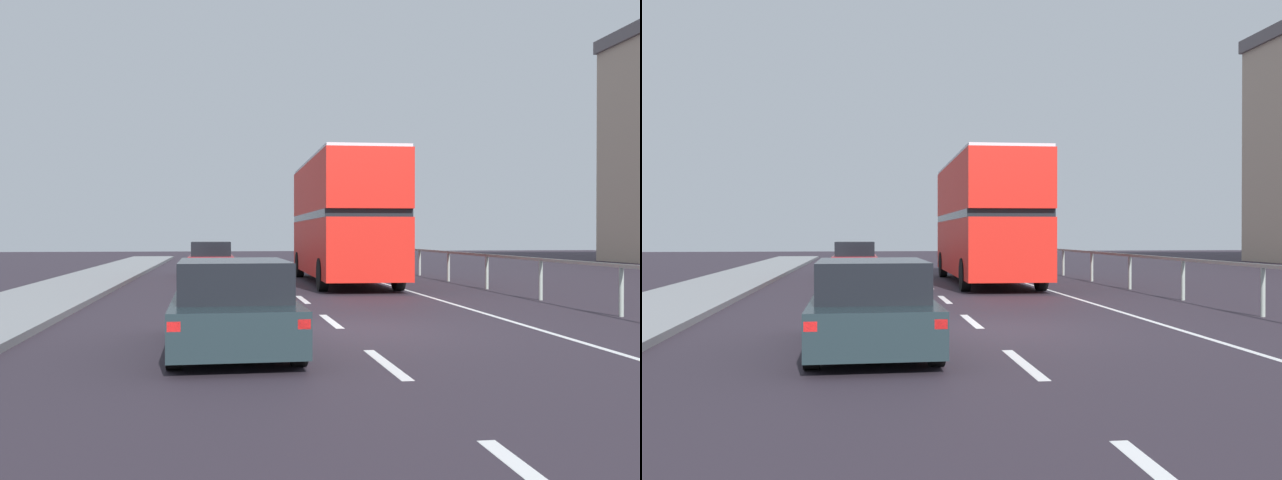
{
  "view_description": "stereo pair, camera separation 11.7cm",
  "coord_description": "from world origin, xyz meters",
  "views": [
    {
      "loc": [
        -2.22,
        -12.76,
        1.73
      ],
      "look_at": [
        0.46,
        6.19,
        1.57
      ],
      "focal_mm": 40.81,
      "sensor_mm": 36.0,
      "label": 1
    },
    {
      "loc": [
        -2.11,
        -12.78,
        1.73
      ],
      "look_at": [
        0.46,
        6.19,
        1.57
      ],
      "focal_mm": 40.81,
      "sensor_mm": 36.0,
      "label": 2
    }
  ],
  "objects": [
    {
      "name": "sedan_car_ahead",
      "position": [
        -2.48,
        17.54,
        0.68
      ],
      "size": [
        1.85,
        4.3,
        1.41
      ],
      "rotation": [
        0.0,
        0.0,
        0.01
      ],
      "color": "maroon",
      "rests_on": "ground"
    },
    {
      "name": "hatchback_car_near",
      "position": [
        -2.0,
        -1.86,
        0.65
      ],
      "size": [
        1.87,
        4.51,
        1.34
      ],
      "rotation": [
        0.0,
        0.0,
        0.02
      ],
      "color": "#1C2A2F",
      "rests_on": "ground"
    },
    {
      "name": "lane_paint_markings",
      "position": [
        2.12,
        8.83,
        0.0
      ],
      "size": [
        3.67,
        46.0,
        0.01
      ],
      "color": "silver",
      "rests_on": "ground"
    },
    {
      "name": "ground_plane",
      "position": [
        0.0,
        0.0,
        -0.05
      ],
      "size": [
        74.83,
        120.0,
        0.1
      ],
      "primitive_type": "cube",
      "color": "#2C252E"
    },
    {
      "name": "double_decker_bus_red",
      "position": [
        2.14,
        12.37,
        2.3
      ],
      "size": [
        2.75,
        10.31,
        4.3
      ],
      "rotation": [
        0.0,
        0.0,
        -0.02
      ],
      "color": "red",
      "rests_on": "ground"
    },
    {
      "name": "bridge_side_railing",
      "position": [
        6.14,
        9.0,
        0.9
      ],
      "size": [
        0.1,
        42.0,
        1.1
      ],
      "color": "gray",
      "rests_on": "ground"
    }
  ]
}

